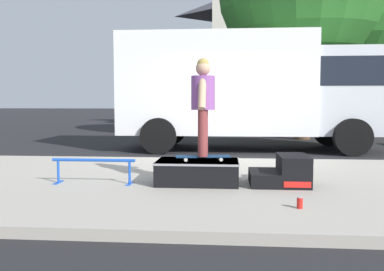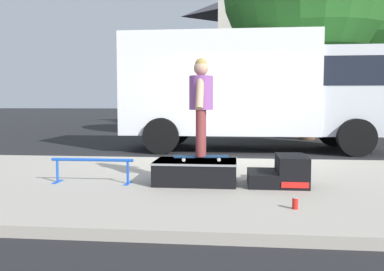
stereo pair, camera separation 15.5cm
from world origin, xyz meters
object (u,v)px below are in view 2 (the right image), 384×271
grind_rail (92,165)px  skateboard (201,157)px  skater_kid (201,99)px  kicker_ramp (282,173)px  skate_box (196,171)px  box_truck (256,87)px  soda_can (295,203)px

grind_rail → skateboard: 1.58m
skater_kid → kicker_ramp: bearing=1.1°
kicker_ramp → skater_kid: (-1.15, -0.02, 1.04)m
kicker_ramp → skater_kid: bearing=-178.9°
skateboard → skate_box: bearing=164.3°
grind_rail → kicker_ramp: bearing=2.9°
kicker_ramp → skater_kid: 1.56m
skater_kid → box_truck: box_truck is taller
grind_rail → skateboard: bearing=4.2°
soda_can → skateboard: bearing=131.2°
skate_box → grind_rail: size_ratio=0.98×
skateboard → grind_rail: bearing=-175.8°
skater_kid → soda_can: bearing=-48.8°
skater_kid → grind_rail: bearing=-175.8°
skater_kid → box_truck: bearing=79.5°
skater_kid → soda_can: skater_kid is taller
grind_rail → soda_can: (2.72, -1.20, -0.20)m
kicker_ramp → grind_rail: (-2.73, -0.14, 0.09)m
skate_box → kicker_ramp: kicker_ramp is taller
skate_box → grind_rail: 1.50m
skateboard → skater_kid: 0.83m
kicker_ramp → soda_can: bearing=-90.2°
box_truck → skateboard: bearing=-100.5°
box_truck → skater_kid: bearing=-100.5°
grind_rail → skater_kid: 1.84m
skate_box → box_truck: 5.72m
grind_rail → skater_kid: (1.57, 0.12, 0.96)m
grind_rail → box_truck: (2.59, 5.58, 1.32)m
grind_rail → soda_can: bearing=-23.8°
grind_rail → skater_kid: size_ratio=0.87×
kicker_ramp → box_truck: (-0.14, 5.44, 1.41)m
kicker_ramp → grind_rail: bearing=-177.1°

